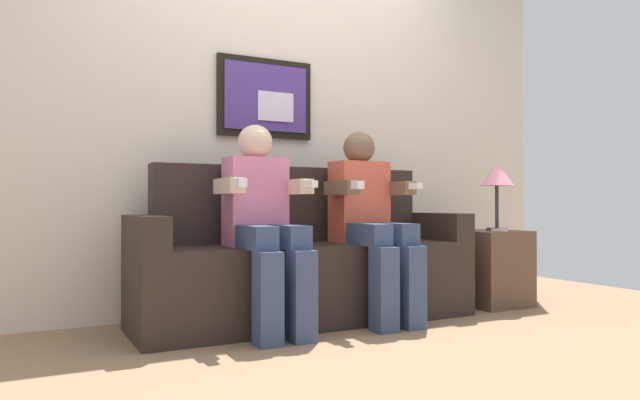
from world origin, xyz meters
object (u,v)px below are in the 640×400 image
side_table_right (492,268)px  table_lamp (497,177)px  person_on_right (370,216)px  spare_remote_on_table (498,230)px  person_on_left (263,218)px  couch (306,267)px

side_table_right → table_lamp: table_lamp is taller
person_on_right → spare_remote_on_table: bearing=-2.3°
person_on_left → side_table_right: (1.67, 0.06, -0.36)m
side_table_right → table_lamp: 0.61m
person_on_right → table_lamp: person_on_right is taller
person_on_right → table_lamp: size_ratio=2.41×
spare_remote_on_table → side_table_right: bearing=68.6°
couch → spare_remote_on_table: (1.30, -0.21, 0.20)m
person_on_left → spare_remote_on_table: bearing=-1.4°
table_lamp → spare_remote_on_table: bearing=-128.0°
couch → table_lamp: table_lamp is taller
couch → spare_remote_on_table: size_ratio=15.17×
couch → table_lamp: bearing=-6.1°
side_table_right → table_lamp: size_ratio=1.09×
spare_remote_on_table → couch: bearing=170.9°
person_on_right → side_table_right: bearing=3.5°
person_on_left → person_on_right: (0.66, 0.00, 0.00)m
couch → side_table_right: (1.34, -0.11, -0.06)m
person_on_right → table_lamp: 1.05m
side_table_right → person_on_right: bearing=-176.5°
couch → person_on_right: bearing=-26.8°
couch → side_table_right: 1.34m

